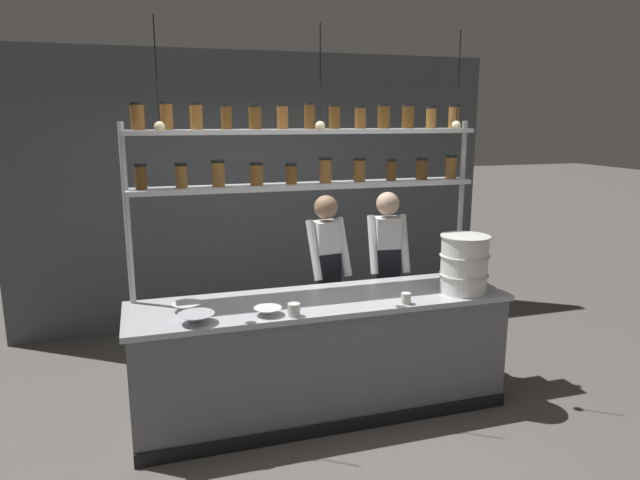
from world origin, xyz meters
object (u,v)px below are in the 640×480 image
object	(u,v)px
prep_bowl_center_front	(186,307)
serving_cup_by_board	(406,298)
chef_center	(386,268)
spice_shelf_unit	(309,162)
chef_left	(326,273)
prep_bowl_near_left	(196,318)
prep_bowl_center_back	(268,311)
container_stack	(464,264)
serving_cup_front	(294,310)

from	to	relation	value
prep_bowl_center_front	serving_cup_by_board	bearing A→B (deg)	-11.74
chef_center	prep_bowl_center_front	world-z (taller)	chef_center
spice_shelf_unit	chef_left	size ratio (longest dim) A/B	1.72
prep_bowl_near_left	serving_cup_by_board	world-z (taller)	serving_cup_by_board
spice_shelf_unit	chef_center	size ratio (longest dim) A/B	1.71
spice_shelf_unit	chef_left	bearing A→B (deg)	52.82
chef_center	spice_shelf_unit	bearing A→B (deg)	-150.87
prep_bowl_center_front	prep_bowl_center_back	distance (m)	0.59
chef_center	container_stack	size ratio (longest dim) A/B	3.58
container_stack	prep_bowl_near_left	xyz separation A→B (m)	(-2.07, -0.08, -0.19)
prep_bowl_near_left	prep_bowl_center_back	bearing A→B (deg)	1.72
container_stack	serving_cup_front	xyz separation A→B (m)	(-1.41, -0.14, -0.18)
spice_shelf_unit	prep_bowl_near_left	distance (m)	1.48
prep_bowl_near_left	prep_bowl_center_front	world-z (taller)	prep_bowl_near_left
spice_shelf_unit	prep_bowl_center_back	world-z (taller)	spice_shelf_unit
spice_shelf_unit	chef_left	distance (m)	1.09
chef_center	prep_bowl_near_left	distance (m)	1.99
prep_bowl_center_front	serving_cup_by_board	world-z (taller)	serving_cup_by_board
serving_cup_front	chef_left	bearing A→B (deg)	60.51
spice_shelf_unit	prep_bowl_near_left	world-z (taller)	spice_shelf_unit
chef_left	serving_cup_front	size ratio (longest dim) A/B	17.73
prep_bowl_center_front	spice_shelf_unit	bearing A→B (deg)	17.07
prep_bowl_center_front	prep_bowl_center_back	size ratio (longest dim) A/B	1.06
chef_center	prep_bowl_near_left	size ratio (longest dim) A/B	6.59
chef_left	prep_bowl_center_front	size ratio (longest dim) A/B	7.73
chef_left	prep_bowl_center_back	size ratio (longest dim) A/B	8.20
prep_bowl_center_front	prep_bowl_center_back	xyz separation A→B (m)	(0.53, -0.26, -0.00)
prep_bowl_center_back	serving_cup_front	distance (m)	0.18
prep_bowl_center_front	prep_bowl_center_back	bearing A→B (deg)	-25.80
serving_cup_front	prep_bowl_near_left	bearing A→B (deg)	174.55
serving_cup_by_board	chef_center	bearing A→B (deg)	74.40
spice_shelf_unit	prep_bowl_near_left	size ratio (longest dim) A/B	11.25
serving_cup_by_board	spice_shelf_unit	bearing A→B (deg)	131.50
spice_shelf_unit	serving_cup_front	bearing A→B (deg)	-114.93
chef_left	prep_bowl_near_left	bearing A→B (deg)	-152.39
chef_left	chef_center	bearing A→B (deg)	-11.53
spice_shelf_unit	serving_cup_front	size ratio (longest dim) A/B	30.42
prep_bowl_center_back	serving_cup_front	bearing A→B (deg)	-24.94
serving_cup_front	serving_cup_by_board	distance (m)	0.86
serving_cup_front	serving_cup_by_board	xyz separation A→B (m)	(0.86, 0.01, -0.00)
chef_left	serving_cup_by_board	size ratio (longest dim) A/B	19.62
prep_bowl_center_back	serving_cup_front	xyz separation A→B (m)	(0.17, -0.08, 0.02)
spice_shelf_unit	container_stack	xyz separation A→B (m)	(1.11, -0.50, -0.78)
chef_center	prep_bowl_center_back	bearing A→B (deg)	-137.47
prep_bowl_near_left	prep_bowl_center_back	xyz separation A→B (m)	(0.49, 0.01, -0.01)
spice_shelf_unit	prep_bowl_center_front	distance (m)	1.43
serving_cup_by_board	chef_left	bearing A→B (deg)	107.47
container_stack	prep_bowl_center_front	size ratio (longest dim) A/B	2.17
container_stack	serving_cup_by_board	bearing A→B (deg)	-167.04
chef_left	prep_bowl_near_left	size ratio (longest dim) A/B	6.56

